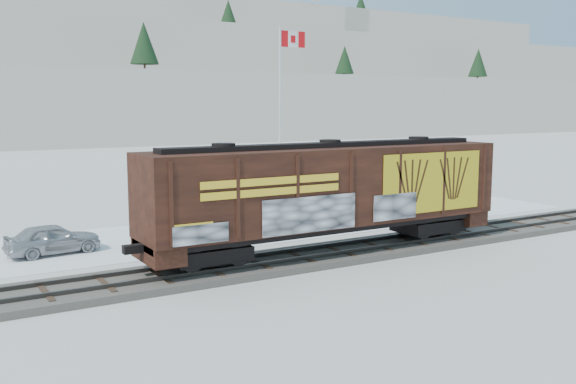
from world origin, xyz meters
TOP-DOWN VIEW (x-y plane):
  - ground at (0.00, 0.00)m, footprint 500.00×500.00m
  - rail_track at (0.00, 0.00)m, footprint 50.00×3.40m
  - parking_strip at (0.00, 7.50)m, footprint 40.00×8.00m
  - hopper_railcar at (-0.39, -0.01)m, footprint 16.41×3.06m
  - flagpole at (4.91, 13.02)m, footprint 2.30×0.90m
  - car_silver at (-10.42, 6.67)m, footprint 4.14×2.04m
  - car_white at (2.22, 6.66)m, footprint 4.42×2.93m
  - car_dark at (2.33, 7.52)m, footprint 5.46×2.64m

SIDE VIEW (x-z plane):
  - ground at x=0.00m, z-range 0.00..0.00m
  - parking_strip at x=0.00m, z-range 0.00..0.03m
  - rail_track at x=0.00m, z-range -0.07..0.36m
  - car_silver at x=-10.42m, z-range 0.03..1.39m
  - car_white at x=2.22m, z-range 0.03..1.41m
  - car_dark at x=2.33m, z-range 0.03..1.56m
  - hopper_railcar at x=-0.39m, z-range 0.68..5.19m
  - flagpole at x=4.91m, z-range -1.49..9.80m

